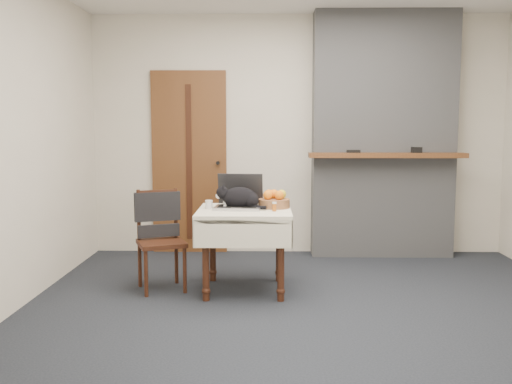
# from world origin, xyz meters

# --- Properties ---
(ground) EXTENTS (4.50, 4.50, 0.00)m
(ground) POSITION_xyz_m (0.00, 0.00, 0.00)
(ground) COLOR black
(ground) RESTS_ON ground
(room_shell) EXTENTS (4.52, 4.01, 2.61)m
(room_shell) POSITION_xyz_m (0.00, 0.46, 1.76)
(room_shell) COLOR beige
(room_shell) RESTS_ON ground
(door) EXTENTS (0.82, 0.10, 2.00)m
(door) POSITION_xyz_m (-1.20, 1.97, 1.00)
(door) COLOR brown
(door) RESTS_ON ground
(chimney) EXTENTS (1.62, 0.48, 2.60)m
(chimney) POSITION_xyz_m (0.90, 1.85, 1.30)
(chimney) COLOR gray
(chimney) RESTS_ON ground
(side_table) EXTENTS (0.78, 0.78, 0.70)m
(side_table) POSITION_xyz_m (-0.54, 0.45, 0.59)
(side_table) COLOR #3A180F
(side_table) RESTS_ON ground
(laptop) EXTENTS (0.42, 0.37, 0.29)m
(laptop) POSITION_xyz_m (-0.59, 0.53, 0.77)
(laptop) COLOR #B7B7BC
(laptop) RESTS_ON side_table
(cat) EXTENTS (0.43, 0.19, 0.21)m
(cat) POSITION_xyz_m (-0.57, 0.48, 0.79)
(cat) COLOR black
(cat) RESTS_ON side_table
(cream_jar) EXTENTS (0.06, 0.06, 0.07)m
(cream_jar) POSITION_xyz_m (-0.84, 0.48, 0.74)
(cream_jar) COLOR silver
(cream_jar) RESTS_ON side_table
(pill_bottle) EXTENTS (0.04, 0.04, 0.08)m
(pill_bottle) POSITION_xyz_m (-0.29, 0.34, 0.74)
(pill_bottle) COLOR #B55816
(pill_bottle) RESTS_ON side_table
(fruit_basket) EXTENTS (0.27, 0.27, 0.15)m
(fruit_basket) POSITION_xyz_m (-0.28, 0.55, 0.76)
(fruit_basket) COLOR olive
(fruit_basket) RESTS_ON side_table
(desk_clutter) EXTENTS (0.14, 0.02, 0.01)m
(desk_clutter) POSITION_xyz_m (-0.38, 0.53, 0.70)
(desk_clutter) COLOR black
(desk_clutter) RESTS_ON side_table
(chair) EXTENTS (0.49, 0.49, 0.85)m
(chair) POSITION_xyz_m (-1.28, 0.54, 0.55)
(chair) COLOR #3A180F
(chair) RESTS_ON ground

